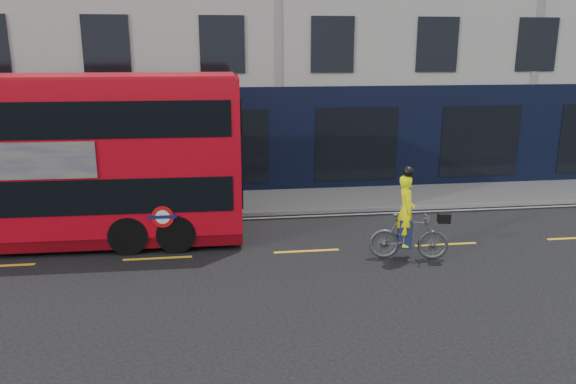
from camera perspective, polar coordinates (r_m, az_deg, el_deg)
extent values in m
plane|color=black|center=(14.09, 2.92, -8.16)|extent=(120.00, 120.00, 0.00)
cube|color=gray|center=(20.15, -0.46, -0.89)|extent=(60.00, 3.00, 0.12)
cube|color=gray|center=(18.72, 0.12, -2.10)|extent=(60.00, 0.12, 0.13)
cube|color=black|center=(21.17, -0.98, 5.24)|extent=(50.00, 0.08, 4.00)
cube|color=silver|center=(18.45, 0.25, -2.54)|extent=(58.00, 0.10, 0.01)
cube|color=#BA0715|center=(17.00, -24.93, 3.46)|extent=(11.66, 2.88, 4.17)
cube|color=#5D030A|center=(17.52, -24.15, -3.75)|extent=(11.66, 2.82, 0.32)
cube|color=black|center=(17.18, -24.61, 0.44)|extent=(11.20, 2.91, 0.95)
cube|color=black|center=(16.85, -25.33, 7.06)|extent=(11.20, 2.91, 0.95)
cube|color=maroon|center=(16.77, -25.71, 10.52)|extent=(11.43, 2.77, 0.08)
cube|color=black|center=(16.32, -4.80, 1.05)|extent=(0.09, 2.37, 0.95)
cube|color=black|center=(15.97, -4.96, 8.06)|extent=(0.09, 2.37, 0.95)
cylinder|color=red|center=(15.26, -12.62, -2.49)|extent=(0.59, 0.03, 0.59)
cylinder|color=white|center=(15.25, -12.62, -2.49)|extent=(0.38, 0.03, 0.38)
cube|color=#0C1459|center=(15.25, -12.62, -2.50)|extent=(0.74, 0.04, 0.09)
cylinder|color=black|center=(16.67, -10.97, -2.84)|extent=(1.11, 2.71, 1.06)
cylinder|color=black|center=(16.82, -15.28, -2.94)|extent=(1.11, 2.71, 1.06)
imported|color=#4E5053|center=(15.06, 12.18, -4.43)|extent=(2.14, 0.98, 1.24)
imported|color=#E9F103|center=(14.83, 11.90, -1.86)|extent=(0.57, 0.76, 1.87)
cube|color=black|center=(15.05, 15.56, -2.56)|extent=(0.35, 0.30, 0.24)
cube|color=#1A2045|center=(15.01, 11.78, -4.07)|extent=(0.41, 0.48, 0.78)
sphere|color=black|center=(14.58, 12.11, 2.00)|extent=(0.29, 0.29, 0.29)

